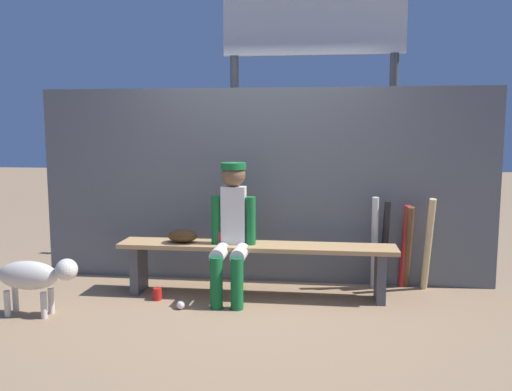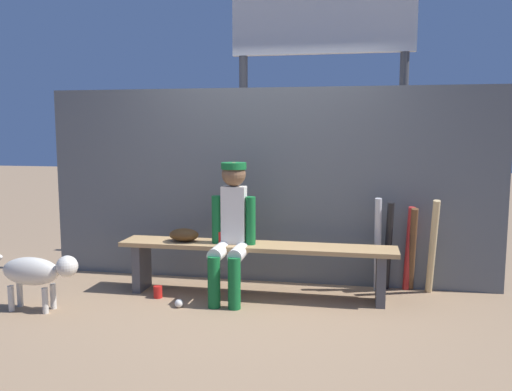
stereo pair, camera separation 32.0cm
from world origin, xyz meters
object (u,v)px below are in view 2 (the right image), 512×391
object	(u,v)px
dugout_bench	(256,256)
player_seated	(231,225)
bat_aluminum_red	(409,249)
cup_on_bench	(219,237)
cup_on_ground	(158,292)
bat_wood_dark	(412,250)
bat_wood_natural	(433,247)
scoreboard	(328,57)
bat_aluminum_silver	(378,245)
dog	(37,272)
baseball	(179,303)
bat_aluminum_black	(388,246)
baseball_glove	(184,235)

from	to	relation	value
dugout_bench	player_seated	world-z (taller)	player_seated
bat_aluminum_red	cup_on_bench	distance (m)	1.80
bat_aluminum_red	cup_on_ground	world-z (taller)	bat_aluminum_red
bat_wood_dark	bat_wood_natural	world-z (taller)	bat_wood_natural
scoreboard	dugout_bench	bearing A→B (deg)	-109.73
bat_aluminum_silver	bat_wood_natural	distance (m)	0.49
dugout_bench	dog	xyz separation A→B (m)	(-1.75, -0.74, -0.05)
baseball	cup_on_ground	size ratio (longest dim) A/B	0.67
bat_aluminum_black	dog	world-z (taller)	bat_aluminum_black
bat_wood_dark	player_seated	bearing A→B (deg)	-162.24
bat_aluminum_silver	baseball	size ratio (longest dim) A/B	12.20
bat_aluminum_silver	cup_on_bench	distance (m)	1.50
bat_wood_dark	bat_aluminum_red	bearing A→B (deg)	150.77
baseball	cup_on_bench	bearing A→B (deg)	59.24
dugout_bench	scoreboard	distance (m)	2.53
baseball_glove	cup_on_ground	xyz separation A→B (m)	(-0.18, -0.22, -0.50)
dugout_bench	bat_wood_natural	world-z (taller)	bat_wood_natural
bat_wood_natural	dog	size ratio (longest dim) A/B	1.09
dugout_bench	dog	distance (m)	1.90
bat_wood_dark	baseball	xyz separation A→B (m)	(-2.02, -0.85, -0.37)
bat_aluminum_black	bat_wood_natural	xyz separation A→B (m)	(0.39, -0.05, 0.02)
baseball_glove	bat_wood_dark	world-z (taller)	bat_wood_dark
player_seated	bat_aluminum_black	bearing A→B (deg)	19.83
cup_on_ground	bat_wood_natural	bearing A→B (deg)	12.88
dugout_bench	baseball	size ratio (longest dim) A/B	34.39
bat_aluminum_red	bat_aluminum_silver	bearing A→B (deg)	-167.44
player_seated	cup_on_ground	xyz separation A→B (m)	(-0.67, -0.11, -0.62)
dugout_bench	baseball_glove	bearing A→B (deg)	180.00
bat_wood_natural	baseball	xyz separation A→B (m)	(-2.19, -0.78, -0.42)
player_seated	cup_on_ground	bearing A→B (deg)	-170.52
player_seated	scoreboard	bearing A→B (deg)	65.21
cup_on_bench	bat_aluminum_silver	bearing A→B (deg)	14.68
bat_aluminum_silver	bat_wood_natural	bearing A→B (deg)	-2.44
bat_wood_dark	cup_on_bench	size ratio (longest dim) A/B	7.49
bat_aluminum_silver	bat_aluminum_red	world-z (taller)	bat_aluminum_silver
bat_aluminum_silver	baseball	bearing A→B (deg)	-154.72
player_seated	baseball	world-z (taller)	player_seated
bat_wood_natural	baseball	bearing A→B (deg)	-160.40
dugout_bench	bat_wood_natural	distance (m)	1.63
bat_aluminum_silver	baseball_glove	bearing A→B (deg)	-168.57
dog	scoreboard	bearing A→B (deg)	44.29
bat_aluminum_silver	scoreboard	world-z (taller)	scoreboard
scoreboard	bat_aluminum_red	bearing A→B (deg)	-51.28
scoreboard	bat_aluminum_silver	bearing A→B (deg)	-63.49
dugout_bench	scoreboard	size ratio (longest dim) A/B	0.76
baseball	cup_on_bench	world-z (taller)	cup_on_bench
dugout_bench	bat_wood_dark	xyz separation A→B (m)	(1.42, 0.41, 0.03)
bat_aluminum_black	scoreboard	distance (m)	2.30
baseball_glove	bat_aluminum_red	xyz separation A→B (m)	(2.08, 0.43, -0.14)
bat_aluminum_silver	bat_aluminum_red	xyz separation A→B (m)	(0.29, 0.06, -0.04)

